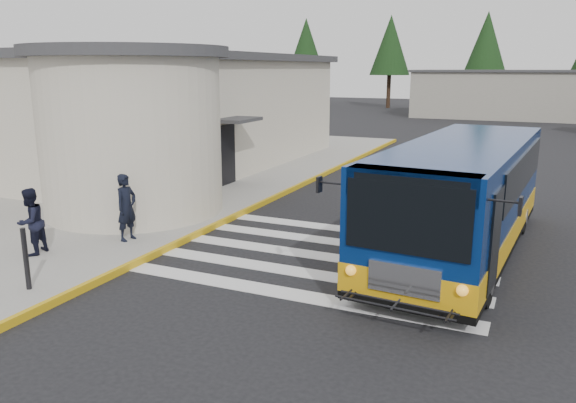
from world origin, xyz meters
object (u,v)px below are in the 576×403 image
at_px(transit_bus, 461,202).
at_px(bollard, 26,259).
at_px(pedestrian_a, 127,207).
at_px(pedestrian_b, 30,222).

xyz_separation_m(transit_bus, bollard, (-7.27, -6.12, -0.52)).
distance_m(transit_bus, pedestrian_a, 8.12).
height_order(transit_bus, bollard, transit_bus).
relative_size(pedestrian_a, pedestrian_b, 1.08).
relative_size(transit_bus, pedestrian_b, 6.22).
bearing_deg(transit_bus, pedestrian_b, -148.53).
distance_m(transit_bus, bollard, 9.52).
height_order(transit_bus, pedestrian_b, transit_bus).
distance_m(pedestrian_b, bollard, 2.26).
relative_size(transit_bus, bollard, 7.84).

